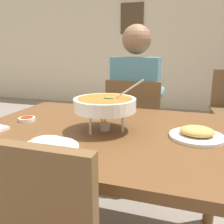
# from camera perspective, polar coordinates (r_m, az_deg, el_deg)

# --- Properties ---
(cafe_rear_partition) EXTENTS (10.00, 0.10, 3.00)m
(cafe_rear_partition) POSITION_cam_1_polar(r_m,az_deg,el_deg) (4.85, 13.62, 18.52)
(cafe_rear_partition) COLOR beige
(cafe_rear_partition) RESTS_ON ground_plane
(picture_frame_hung) EXTENTS (0.44, 0.03, 0.56)m
(picture_frame_hung) POSITION_cam_1_polar(r_m,az_deg,el_deg) (4.92, 4.75, 21.23)
(picture_frame_hung) COLOR #4C3823
(dining_table_main) EXTENTS (1.29, 0.97, 0.74)m
(dining_table_main) POSITION_cam_1_polar(r_m,az_deg,el_deg) (1.25, -2.10, -8.30)
(dining_table_main) COLOR brown
(dining_table_main) RESTS_ON ground_plane
(chair_diner_main) EXTENTS (0.44, 0.44, 0.90)m
(chair_diner_main) POSITION_cam_1_polar(r_m,az_deg,el_deg) (1.99, 5.41, -3.51)
(chair_diner_main) COLOR brown
(chair_diner_main) RESTS_ON ground_plane
(diner_main) EXTENTS (0.40, 0.45, 1.31)m
(diner_main) POSITION_cam_1_polar(r_m,az_deg,el_deg) (1.96, 5.78, 3.35)
(diner_main) COLOR #2D2D38
(diner_main) RESTS_ON ground_plane
(curry_bowl) EXTENTS (0.33, 0.30, 0.26)m
(curry_bowl) POSITION_cam_1_polar(r_m,az_deg,el_deg) (1.16, -1.70, 1.74)
(curry_bowl) COLOR silver
(curry_bowl) RESTS_ON dining_table_main
(rice_plate) EXTENTS (0.24, 0.24, 0.06)m
(rice_plate) POSITION_cam_1_polar(r_m,az_deg,el_deg) (0.98, -14.94, -7.77)
(rice_plate) COLOR white
(rice_plate) RESTS_ON dining_table_main
(appetizer_plate) EXTENTS (0.24, 0.24, 0.06)m
(appetizer_plate) POSITION_cam_1_polar(r_m,az_deg,el_deg) (1.14, 19.46, -4.94)
(appetizer_plate) COLOR white
(appetizer_plate) RESTS_ON dining_table_main
(sauce_dish) EXTENTS (0.09, 0.09, 0.02)m
(sauce_dish) POSITION_cam_1_polar(r_m,az_deg,el_deg) (1.42, -19.49, -1.57)
(sauce_dish) COLOR white
(sauce_dish) RESTS_ON dining_table_main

